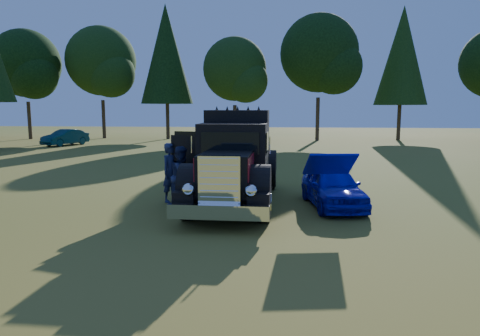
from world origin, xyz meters
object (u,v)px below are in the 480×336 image
diamond_t_truck (234,165)px  hotrod_coupe (333,187)px  spectator_near (171,173)px  distant_teal_car (65,137)px  spectator_far (182,176)px

diamond_t_truck → hotrod_coupe: 3.16m
hotrod_coupe → spectator_near: spectator_near is taller
diamond_t_truck → hotrod_coupe: size_ratio=1.72×
diamond_t_truck → hotrod_coupe: diamond_t_truck is taller
diamond_t_truck → distant_teal_car: diamond_t_truck is taller
spectator_near → distant_teal_car: spectator_near is taller
spectator_near → distant_teal_car: (-14.76, 20.62, -0.30)m
spectator_near → distant_teal_car: 25.37m
spectator_far → distant_teal_car: bearing=49.6°
diamond_t_truck → spectator_far: size_ratio=3.78×
diamond_t_truck → spectator_near: size_ratio=3.69×
diamond_t_truck → spectator_far: bearing=-165.1°
diamond_t_truck → spectator_far: (-1.59, -0.43, -0.33)m
spectator_near → distant_teal_car: bearing=64.2°
diamond_t_truck → distant_teal_car: 26.78m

